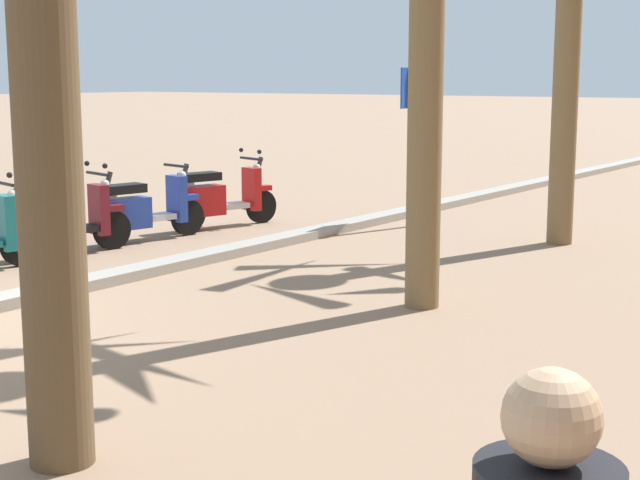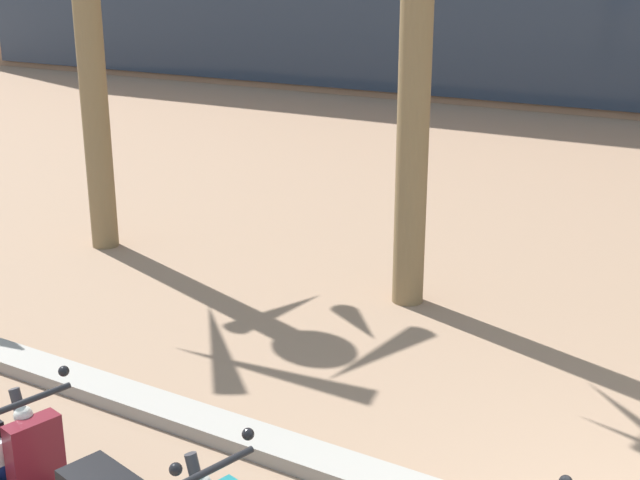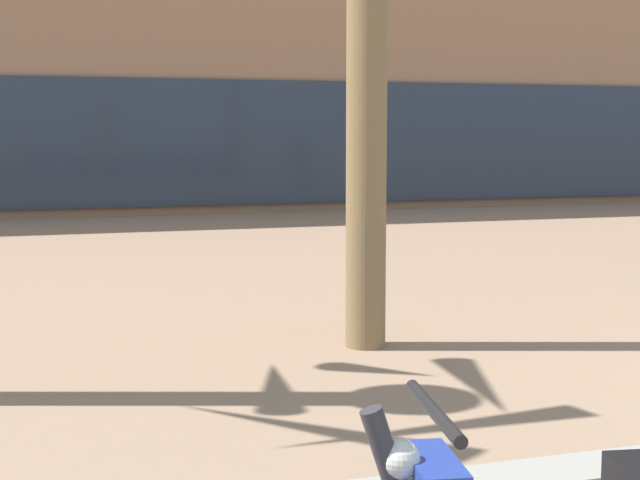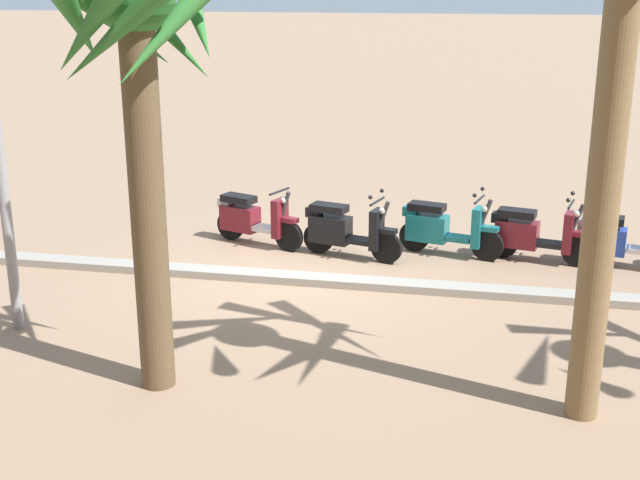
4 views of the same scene
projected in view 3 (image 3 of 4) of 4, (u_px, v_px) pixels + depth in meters
The scene contains 0 objects.
Camera 3 is at (-6.65, -3.72, 1.83)m, focal length 52.52 mm.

